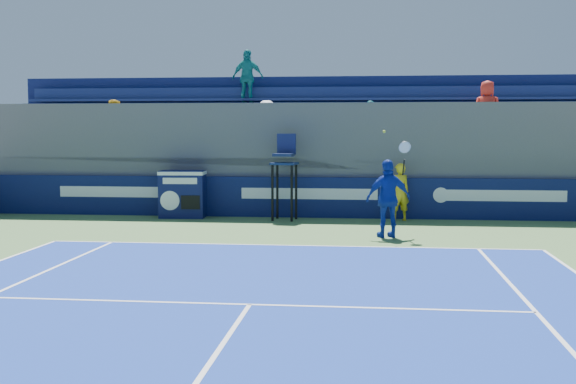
# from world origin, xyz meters

# --- Properties ---
(ball_person) EXTENTS (0.69, 0.55, 1.64)m
(ball_person) POSITION_xyz_m (2.60, 16.62, 0.83)
(ball_person) COLOR yellow
(ball_person) RESTS_ON apron
(back_hoarding) EXTENTS (20.40, 0.21, 1.20)m
(back_hoarding) POSITION_xyz_m (0.00, 17.10, 0.60)
(back_hoarding) COLOR #0C1445
(back_hoarding) RESTS_ON ground
(match_clock) EXTENTS (1.35, 0.79, 1.40)m
(match_clock) POSITION_xyz_m (-3.69, 16.62, 0.74)
(match_clock) COLOR #0D1345
(match_clock) RESTS_ON ground
(umpire_chair) EXTENTS (0.78, 0.78, 2.48)m
(umpire_chair) POSITION_xyz_m (-0.65, 16.43, 1.53)
(umpire_chair) COLOR black
(umpire_chair) RESTS_ON ground
(tennis_player) EXTENTS (1.19, 0.79, 2.57)m
(tennis_player) POSITION_xyz_m (2.21, 13.37, 0.95)
(tennis_player) COLOR #132E9F
(tennis_player) RESTS_ON apron
(stadium_seating) EXTENTS (21.00, 4.05, 5.28)m
(stadium_seating) POSITION_xyz_m (-0.01, 19.15, 1.84)
(stadium_seating) COLOR #4D4D52
(stadium_seating) RESTS_ON ground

